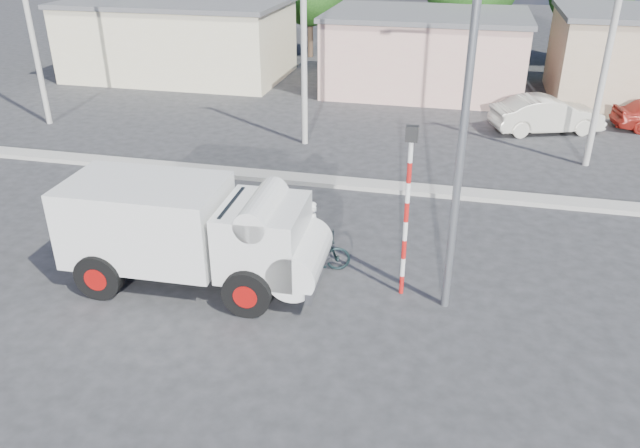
% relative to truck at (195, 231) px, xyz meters
% --- Properties ---
extents(ground_plane, '(120.00, 120.00, 0.00)m').
position_rel_truck_xyz_m(ground_plane, '(1.94, -0.81, -1.49)').
color(ground_plane, '#28282B').
rests_on(ground_plane, ground).
extents(median, '(40.00, 0.80, 0.16)m').
position_rel_truck_xyz_m(median, '(1.94, 7.19, -1.41)').
color(median, '#99968E').
rests_on(median, ground).
extents(truck, '(6.56, 2.79, 2.68)m').
position_rel_truck_xyz_m(truck, '(0.00, 0.00, 0.00)').
color(truck, black).
rests_on(truck, ground).
extents(bicycle, '(2.09, 1.08, 1.05)m').
position_rel_truck_xyz_m(bicycle, '(2.70, 1.33, -0.96)').
color(bicycle, black).
rests_on(bicycle, ground).
extents(cyclist, '(0.52, 0.68, 1.69)m').
position_rel_truck_xyz_m(cyclist, '(2.70, 1.33, -0.64)').
color(cyclist, silver).
rests_on(cyclist, ground).
extents(car_cream, '(4.99, 3.14, 1.55)m').
position_rel_truck_xyz_m(car_cream, '(9.76, 15.05, -0.71)').
color(car_cream, beige).
rests_on(car_cream, ground).
extents(traffic_pole, '(0.28, 0.18, 4.36)m').
position_rel_truck_xyz_m(traffic_pole, '(5.14, 0.69, 1.11)').
color(traffic_pole, red).
rests_on(traffic_pole, ground).
extents(streetlight, '(2.34, 0.22, 9.00)m').
position_rel_truck_xyz_m(streetlight, '(6.08, 0.39, 3.48)').
color(streetlight, slate).
rests_on(streetlight, ground).
extents(building_row, '(37.80, 7.30, 4.44)m').
position_rel_truck_xyz_m(building_row, '(3.04, 21.19, 0.65)').
color(building_row, beige).
rests_on(building_row, ground).
extents(utility_poles, '(35.40, 0.24, 8.00)m').
position_rel_truck_xyz_m(utility_poles, '(5.19, 11.19, 2.58)').
color(utility_poles, '#99968E').
rests_on(utility_poles, ground).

